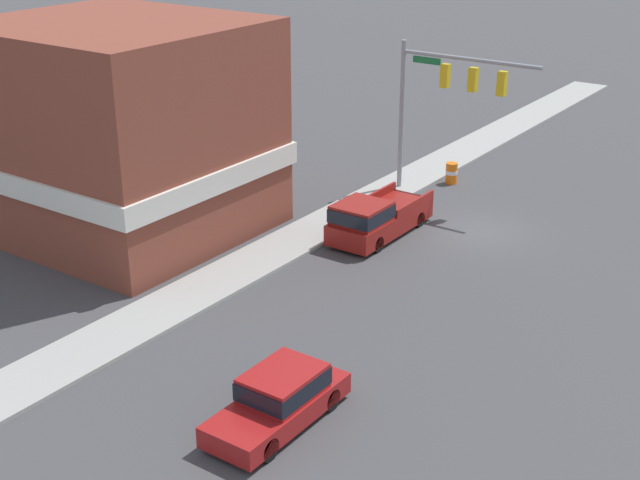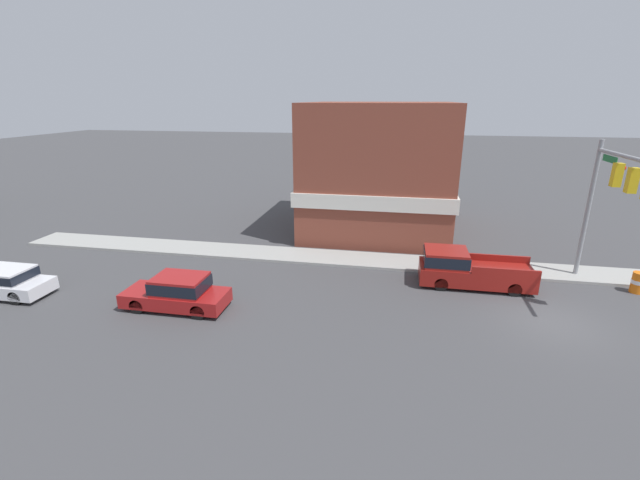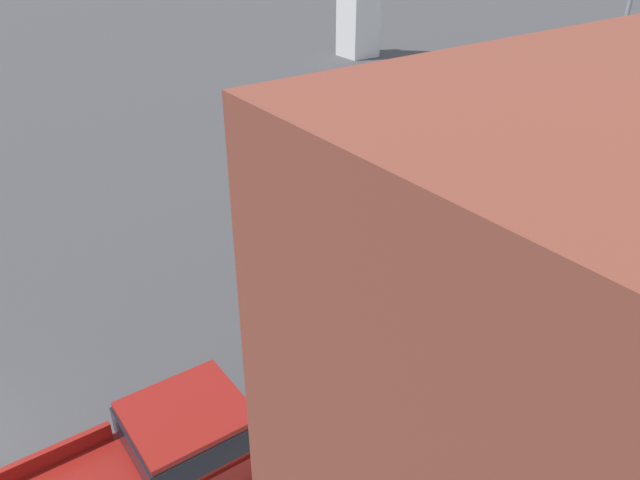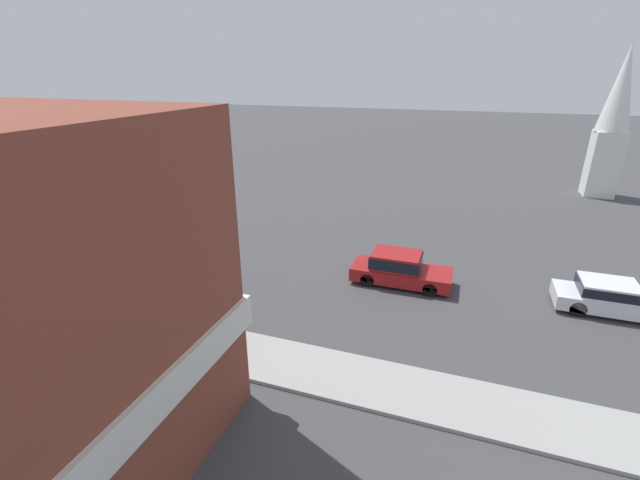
% 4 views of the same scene
% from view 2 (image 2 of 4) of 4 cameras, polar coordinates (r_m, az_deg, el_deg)
% --- Properties ---
extents(ground_plane, '(200.00, 200.00, 0.00)m').
position_cam_2_polar(ground_plane, '(20.87, 28.42, -9.59)').
color(ground_plane, '#424244').
extents(sidewalk_curb, '(2.40, 60.00, 0.14)m').
position_cam_2_polar(sidewalk_curb, '(25.84, 24.88, -3.65)').
color(sidewalk_curb, '#9E9E99').
rests_on(sidewalk_curb, ground).
extents(near_signal_assembly, '(6.78, 0.49, 7.13)m').
position_cam_2_polar(near_signal_assembly, '(23.31, 34.69, 5.79)').
color(near_signal_assembly, gray).
rests_on(near_signal_assembly, ground).
extents(car_lead, '(1.82, 4.64, 1.55)m').
position_cam_2_polar(car_lead, '(20.24, -18.42, -6.55)').
color(car_lead, black).
rests_on(car_lead, ground).
extents(car_second_ahead, '(1.78, 4.44, 1.37)m').
position_cam_2_polar(car_second_ahead, '(25.40, -36.45, -4.44)').
color(car_second_ahead, black).
rests_on(car_second_ahead, ground).
extents(pickup_truck_parked, '(2.03, 5.48, 1.82)m').
position_cam_2_polar(pickup_truck_parked, '(22.69, 18.79, -3.60)').
color(pickup_truck_parked, black).
rests_on(pickup_truck_parked, ground).
extents(construction_barrel, '(0.59, 0.59, 1.04)m').
position_cam_2_polar(construction_barrel, '(25.89, 36.68, -4.56)').
color(construction_barrel, orange).
rests_on(construction_barrel, ground).
extents(corner_brick_building, '(10.77, 9.98, 8.76)m').
position_cam_2_polar(corner_brick_building, '(30.67, 7.79, 9.28)').
color(corner_brick_building, brown).
rests_on(corner_brick_building, ground).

